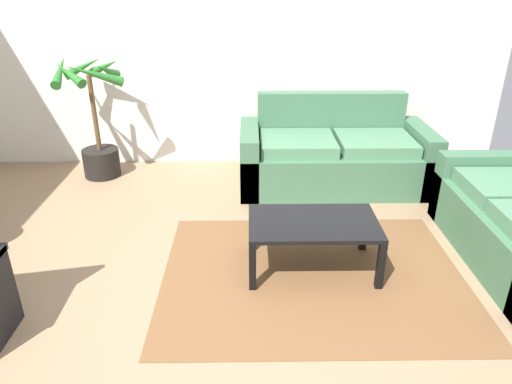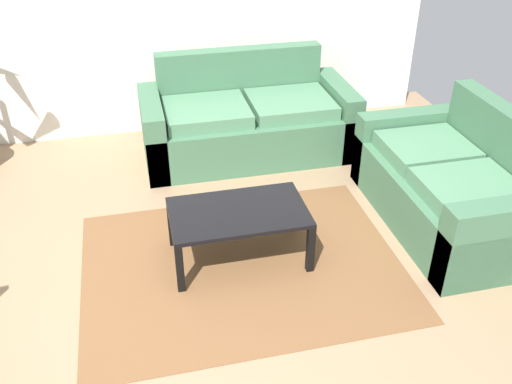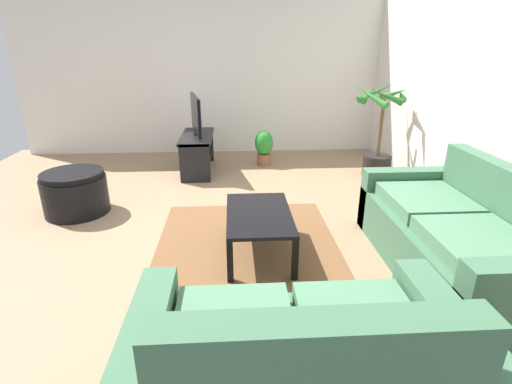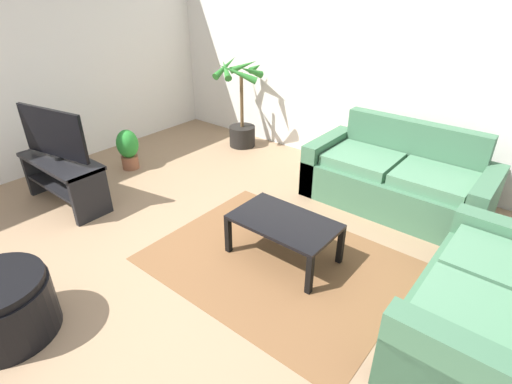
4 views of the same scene
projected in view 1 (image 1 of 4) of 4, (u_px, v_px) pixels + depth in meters
name	position (u px, v px, depth m)	size (l,w,h in m)	color
ground_plane	(227.00, 334.00, 2.88)	(6.60, 6.60, 0.00)	#937556
wall_back	(236.00, 43.00, 5.03)	(6.00, 0.06, 2.70)	silver
couch_main	(334.00, 157.00, 4.84)	(1.93, 0.90, 0.90)	#3F6B4C
coffee_table	(313.00, 227.00, 3.39)	(0.94, 0.57, 0.40)	black
area_rug	(313.00, 275.00, 3.44)	(2.20, 1.70, 0.01)	brown
potted_palm	(96.00, 129.00, 4.94)	(0.75, 0.76, 1.29)	black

